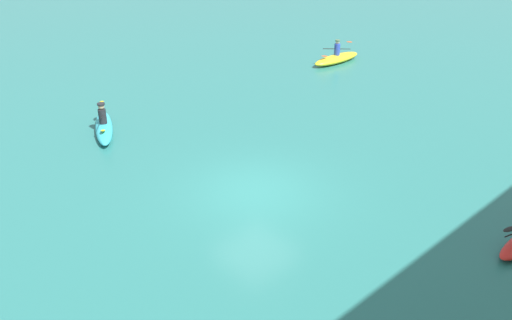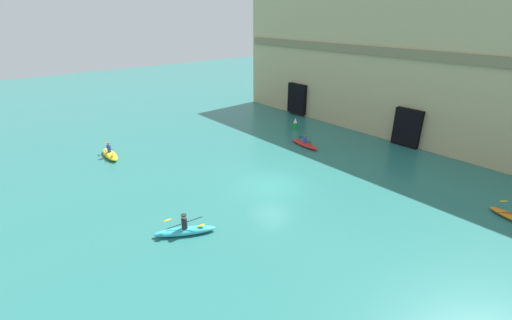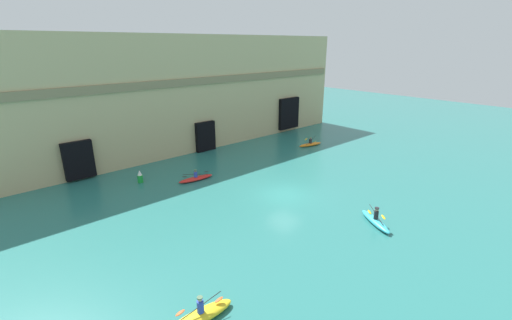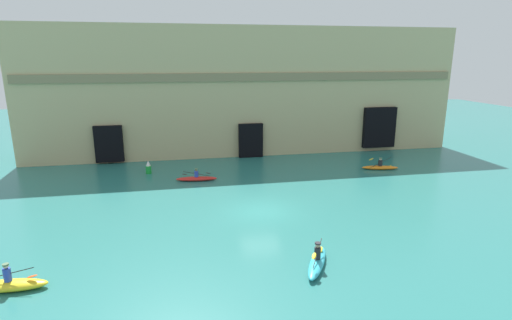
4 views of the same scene
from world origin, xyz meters
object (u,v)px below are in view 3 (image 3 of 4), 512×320
Objects in this scene: kayak_cyan at (375,221)px; kayak_orange at (310,144)px; marker_buoy at (140,177)px; kayak_red at (196,178)px; kayak_yellow at (201,315)px.

kayak_cyan is 0.98× the size of kayak_orange.
kayak_cyan is at bearing -63.40° from marker_buoy.
kayak_orange reaches higher than kayak_red.
kayak_red is (-4.91, 14.75, -0.05)m from kayak_cyan.
kayak_cyan reaches higher than marker_buoy.
marker_buoy reaches higher than kayak_red.
kayak_yellow is 0.96× the size of kayak_red.
kayak_red is 2.90× the size of marker_buoy.
kayak_orange is 0.98× the size of kayak_red.
marker_buoy is (4.69, 16.95, 0.27)m from kayak_yellow.
kayak_yellow is 0.99× the size of kayak_orange.
kayak_yellow is at bearing 115.94° from kayak_cyan.
kayak_cyan is 18.65m from kayak_orange.
kayak_orange is at bearing 6.38° from kayak_red.
kayak_orange is 20.10m from marker_buoy.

